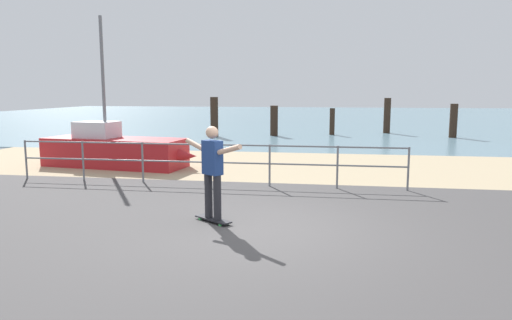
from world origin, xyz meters
The scene contains 12 objects.
ground_plane centered at (0.00, -1.00, 0.00)m, with size 24.00×10.00×0.04m, color #474444.
beach_strip centered at (0.00, 7.00, 0.00)m, with size 24.00×6.00×0.04m, color tan.
sea_surface centered at (0.00, 35.00, 0.00)m, with size 72.00×50.00×0.04m, color slate.
railing_fence centered at (-2.05, 3.60, 0.70)m, with size 9.85×0.05×1.05m.
sailboat centered at (-5.38, 5.86, 0.52)m, with size 5.05×1.99×4.56m.
skateboard centered at (-1.00, 0.27, 0.07)m, with size 0.77×0.63×0.08m.
skateboarder centered at (-1.00, 0.27, 1.02)m, with size 1.23×0.92×1.65m.
groyne_post_0 centered at (-4.89, 15.90, 1.01)m, with size 0.40×0.40×2.03m, color #332319.
groyne_post_1 centered at (-1.90, 16.72, 0.79)m, with size 0.40×0.40×1.58m, color #332319.
groyne_post_2 centered at (1.09, 17.71, 0.71)m, with size 0.27×0.27×1.43m, color #332319.
groyne_post_3 centered at (4.07, 19.22, 0.97)m, with size 0.37×0.37×1.95m, color #332319.
groyne_post_4 centered at (7.06, 17.13, 0.85)m, with size 0.37×0.37×1.70m, color #332319.
Camera 1 is at (1.05, -7.70, 2.34)m, focal length 33.18 mm.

